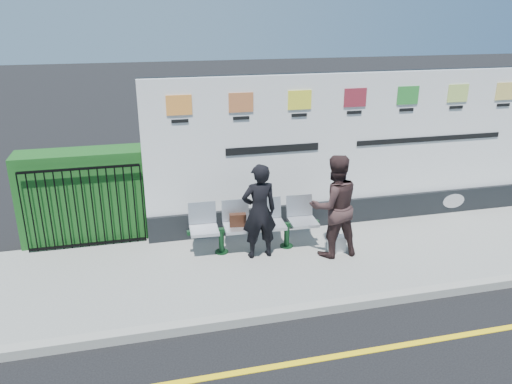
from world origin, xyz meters
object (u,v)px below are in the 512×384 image
billboard (349,160)px  bench (254,237)px  woman_right (334,206)px  woman_left (259,211)px

billboard → bench: bearing=-158.6°
bench → woman_right: (1.30, -0.49, 0.67)m
billboard → woman_left: size_ratio=4.70×
bench → woman_right: 1.54m
bench → woman_right: size_ratio=1.25×
billboard → woman_left: billboard is taller
woman_left → woman_right: size_ratio=0.93×
billboard → woman_right: bearing=-122.3°
woman_left → woman_right: woman_right is taller
woman_left → bench: bearing=-89.2°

